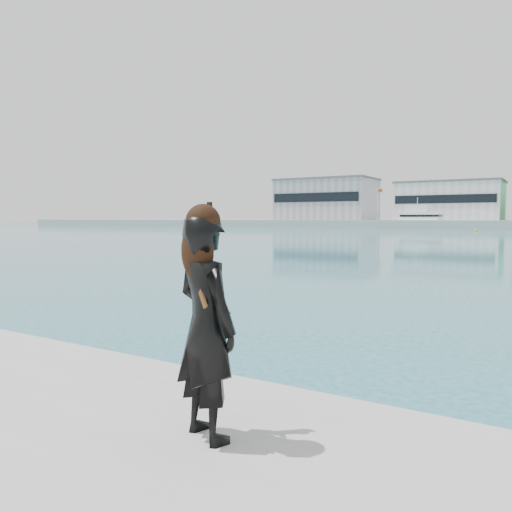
# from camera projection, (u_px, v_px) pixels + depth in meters

# --- Properties ---
(warehouse_grey_left) EXTENTS (26.52, 16.36, 11.50)m
(warehouse_grey_left) POSITION_uv_depth(u_px,v_px,m) (326.00, 199.00, 140.71)
(warehouse_grey_left) COLOR gray
(warehouse_grey_left) RESTS_ON far_quay
(warehouse_white) EXTENTS (24.48, 15.35, 9.50)m
(warehouse_white) POSITION_uv_depth(u_px,v_px,m) (450.00, 201.00, 123.65)
(warehouse_white) COLOR silver
(warehouse_white) RESTS_ON far_quay
(flagpole_left) EXTENTS (1.28, 0.16, 8.00)m
(flagpole_left) POSITION_uv_depth(u_px,v_px,m) (378.00, 202.00, 125.98)
(flagpole_left) COLOR silver
(flagpole_left) RESTS_ON far_quay
(motor_yacht) EXTENTS (15.48, 4.58, 7.19)m
(motor_yacht) POSITION_uv_depth(u_px,v_px,m) (423.00, 220.00, 113.82)
(motor_yacht) COLOR white
(motor_yacht) RESTS_ON ground
(buoy_far) EXTENTS (0.50, 0.50, 0.50)m
(buoy_far) POSITION_uv_depth(u_px,v_px,m) (476.00, 231.00, 92.87)
(buoy_far) COLOR yellow
(buoy_far) RESTS_ON ground
(woman) EXTENTS (0.70, 0.58, 1.75)m
(woman) POSITION_uv_depth(u_px,v_px,m) (206.00, 320.00, 3.64)
(woman) COLOR black
(woman) RESTS_ON near_quay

